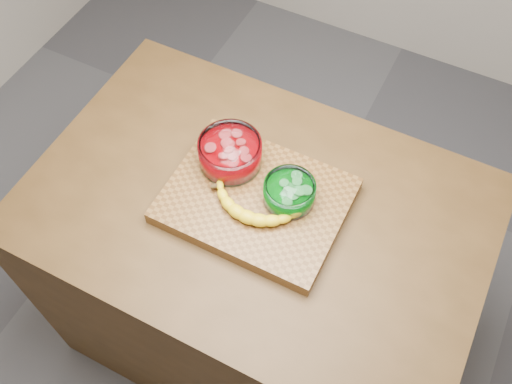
% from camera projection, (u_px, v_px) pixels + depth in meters
% --- Properties ---
extents(ground, '(3.50, 3.50, 0.00)m').
position_uv_depth(ground, '(256.00, 326.00, 2.24)').
color(ground, '#525156').
rests_on(ground, ground).
extents(counter, '(1.20, 0.80, 0.90)m').
position_uv_depth(counter, '(256.00, 277.00, 1.86)').
color(counter, '#482F15').
rests_on(counter, ground).
extents(cutting_board, '(0.45, 0.35, 0.04)m').
position_uv_depth(cutting_board, '(256.00, 201.00, 1.47)').
color(cutting_board, brown).
rests_on(cutting_board, counter).
extents(bowl_red, '(0.17, 0.17, 0.08)m').
position_uv_depth(bowl_red, '(230.00, 153.00, 1.48)').
color(bowl_red, white).
rests_on(bowl_red, cutting_board).
extents(bowl_green, '(0.13, 0.13, 0.06)m').
position_uv_depth(bowl_green, '(289.00, 192.00, 1.42)').
color(bowl_green, white).
rests_on(bowl_green, cutting_board).
extents(banana, '(0.26, 0.12, 0.04)m').
position_uv_depth(banana, '(252.00, 207.00, 1.41)').
color(banana, yellow).
rests_on(banana, cutting_board).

